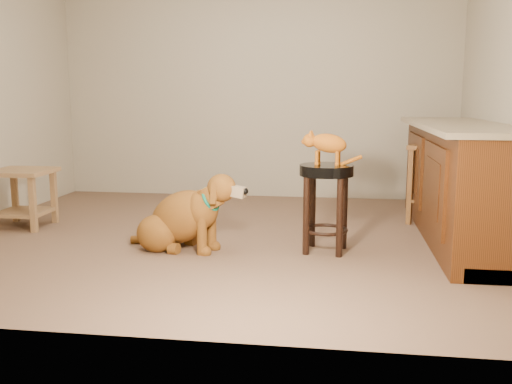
% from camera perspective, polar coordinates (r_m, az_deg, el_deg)
% --- Properties ---
extents(floor, '(4.50, 4.00, 0.01)m').
position_cam_1_polar(floor, '(4.74, -3.42, -4.54)').
color(floor, brown).
rests_on(floor, ground).
extents(room_shell, '(4.54, 4.04, 2.62)m').
position_cam_1_polar(room_shell, '(4.63, -3.63, 16.01)').
color(room_shell, '#AAA189').
rests_on(room_shell, ground).
extents(cabinet_run, '(0.70, 2.56, 0.94)m').
position_cam_1_polar(cabinet_run, '(4.96, 19.87, 0.70)').
color(cabinet_run, '#48230C').
rests_on(cabinet_run, ground).
extents(padded_stool, '(0.40, 0.40, 0.66)m').
position_cam_1_polar(padded_stool, '(4.25, 7.02, 0.16)').
color(padded_stool, black).
rests_on(padded_stool, ground).
extents(wood_stool, '(0.51, 0.51, 0.72)m').
position_cam_1_polar(wood_stool, '(5.44, 17.23, 0.89)').
color(wood_stool, brown).
rests_on(wood_stool, ground).
extents(side_table, '(0.51, 0.51, 0.52)m').
position_cam_1_polar(side_table, '(5.46, -22.29, 0.26)').
color(side_table, olive).
rests_on(side_table, ground).
extents(golden_retriever, '(0.98, 0.55, 0.64)m').
position_cam_1_polar(golden_retriever, '(4.36, -7.30, -2.67)').
color(golden_retriever, brown).
rests_on(golden_retriever, ground).
extents(tabby_kitten, '(0.45, 0.17, 0.28)m').
position_cam_1_polar(tabby_kitten, '(4.22, 6.98, 4.77)').
color(tabby_kitten, '#984C0F').
rests_on(tabby_kitten, padded_stool).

